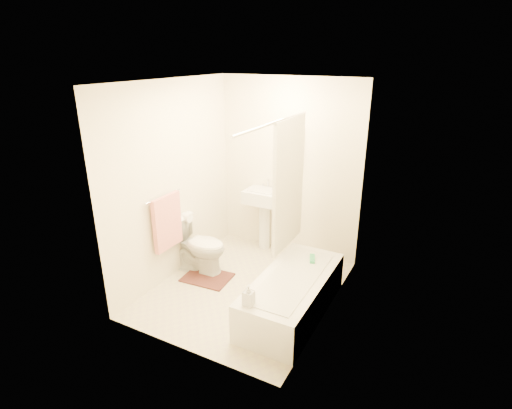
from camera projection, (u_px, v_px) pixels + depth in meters
The scene contains 17 objects.
floor at pixel (246, 288), 4.82m from camera, with size 2.40×2.40×0.00m, color beige.
ceiling at pixel (244, 81), 3.96m from camera, with size 2.40×2.40×0.00m, color white.
wall_back at pixel (289, 168), 5.38m from camera, with size 2.00×0.02×2.40m, color beige.
wall_left at pixel (173, 182), 4.83m from camera, with size 0.02×2.40×2.40m, color beige.
wall_right at pixel (333, 210), 3.95m from camera, with size 0.02×2.40×2.40m, color beige.
mirror at pixel (289, 147), 5.26m from camera, with size 0.40×0.03×0.55m, color white.
curtain_rod at pixel (275, 122), 4.06m from camera, with size 0.03×0.03×1.70m, color silver.
shower_curtain at pixel (289, 184), 4.67m from camera, with size 0.04×0.80×1.55m, color silver.
towel_bar at pixel (163, 196), 4.64m from camera, with size 0.02×0.02×0.60m, color silver.
towel at pixel (167, 222), 4.74m from camera, with size 0.06×0.45×0.66m, color #CC7266.
toilet_paper at pixel (187, 218), 5.07m from camera, with size 0.12×0.12×0.11m, color white.
toilet at pixel (199, 245), 5.10m from camera, with size 0.41×0.73×0.72m, color silver.
sink at pixel (264, 217), 5.65m from camera, with size 0.49×0.40×0.97m, color silver, non-canonical shape.
bathtub at pixel (292, 295), 4.31m from camera, with size 0.67×1.53×0.43m, color white, non-canonical shape.
bath_mat at pixel (207, 277), 5.03m from camera, with size 0.58×0.43×0.02m, color #552A20.
soap_bottle at pixel (249, 295), 3.74m from camera, with size 0.10×0.10×0.21m, color silver.
scrub_brush at pixel (312, 259), 4.58m from camera, with size 0.06×0.19×0.04m, color #33AD60.
Camera 1 is at (2.04, -3.61, 2.67)m, focal length 28.00 mm.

